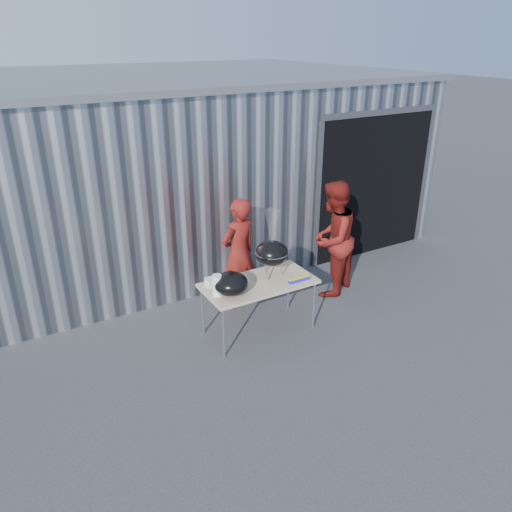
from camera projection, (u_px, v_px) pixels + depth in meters
ground at (263, 346)px, 6.55m from camera, size 80.00×80.00×0.00m
building at (185, 154)px, 9.96m from camera, size 8.20×6.20×3.10m
folding_table at (259, 285)px, 6.62m from camera, size 1.50×0.75×0.75m
kettle_grill at (272, 248)px, 6.59m from camera, size 0.45×0.45×0.94m
grill_lid at (231, 284)px, 6.25m from camera, size 0.44×0.44×0.32m
paper_towels at (217, 285)px, 6.21m from camera, size 0.12×0.12×0.28m
white_tub at (214, 282)px, 6.51m from camera, size 0.20×0.15×0.10m
foil_box at (299, 279)px, 6.61m from camera, size 0.32×0.05×0.06m
person_cook at (239, 253)px, 7.24m from camera, size 0.69×0.53×1.67m
person_bystander at (332, 239)px, 7.58m from camera, size 1.09×1.01×1.80m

